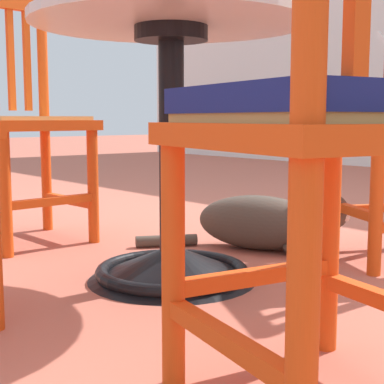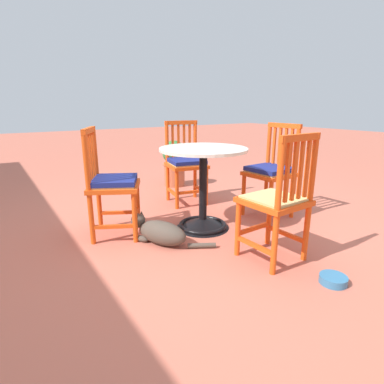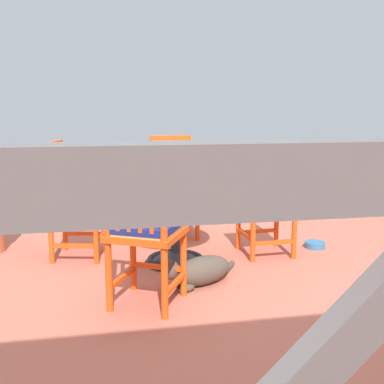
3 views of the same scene
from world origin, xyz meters
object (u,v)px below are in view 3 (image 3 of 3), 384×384
object	(u,v)px
orange_chair_at_corner	(174,188)
orange_chair_near_fence	(75,201)
pet_water_bowl	(315,245)
cafe_table	(175,226)
tabby_cat	(198,272)
orange_chair_by_planter	(146,232)
orange_chair_facing_out	(270,201)

from	to	relation	value
orange_chair_at_corner	orange_chair_near_fence	bearing A→B (deg)	28.17
orange_chair_at_corner	pet_water_bowl	world-z (taller)	orange_chair_at_corner
orange_chair_near_fence	pet_water_bowl	size ratio (longest dim) A/B	5.36
pet_water_bowl	cafe_table	bearing A→B (deg)	7.06
orange_chair_at_corner	tabby_cat	world-z (taller)	orange_chair_at_corner
orange_chair_at_corner	pet_water_bowl	xyz separation A→B (m)	(-1.11, 0.59, -0.42)
cafe_table	orange_chair_by_planter	world-z (taller)	orange_chair_by_planter
cafe_table	orange_chair_facing_out	size ratio (longest dim) A/B	0.83
orange_chair_at_corner	pet_water_bowl	size ratio (longest dim) A/B	5.36
orange_chair_at_corner	orange_chair_by_planter	distance (m)	1.52
cafe_table	pet_water_bowl	world-z (taller)	cafe_table
orange_chair_by_planter	orange_chair_at_corner	bearing A→B (deg)	-104.95
orange_chair_at_corner	pet_water_bowl	distance (m)	1.32
pet_water_bowl	tabby_cat	bearing A→B (deg)	29.22
orange_chair_by_planter	orange_chair_near_fence	bearing A→B (deg)	-65.99
orange_chair_facing_out	cafe_table	bearing A→B (deg)	6.06
orange_chair_facing_out	orange_chair_at_corner	bearing A→B (deg)	-44.52
orange_chair_near_fence	tabby_cat	distance (m)	1.18
orange_chair_at_corner	orange_chair_by_planter	xyz separation A→B (m)	(0.39, 1.47, 0.00)
cafe_table	orange_chair_by_planter	bearing A→B (deg)	68.36
pet_water_bowl	orange_chair_at_corner	bearing A→B (deg)	-28.03
orange_chair_facing_out	orange_chair_near_fence	world-z (taller)	same
orange_chair_at_corner	orange_chair_near_fence	size ratio (longest dim) A/B	1.00
pet_water_bowl	orange_chair_by_planter	bearing A→B (deg)	30.30
orange_chair_at_corner	tabby_cat	size ratio (longest dim) A/B	1.50
orange_chair_at_corner	tabby_cat	bearing A→B (deg)	88.53
orange_chair_at_corner	tabby_cat	distance (m)	1.28
tabby_cat	cafe_table	bearing A→B (deg)	-81.64
tabby_cat	pet_water_bowl	bearing A→B (deg)	-150.78
cafe_table	orange_chair_facing_out	distance (m)	0.79
orange_chair_near_fence	orange_chair_by_planter	bearing A→B (deg)	114.01
orange_chair_facing_out	pet_water_bowl	size ratio (longest dim) A/B	5.36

